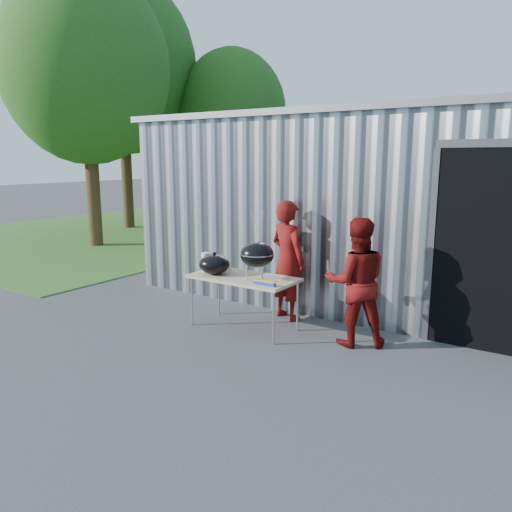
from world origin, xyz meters
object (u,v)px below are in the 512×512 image
Objects in this scene: person_bystander at (356,282)px; person_cook at (288,260)px; folding_table at (244,279)px; kettle_grill at (257,249)px.

person_cook is at bearing -51.31° from person_bystander.
folding_table is at bearing -21.40° from person_bystander.
kettle_grill is at bearing 106.50° from person_cook.
person_bystander reaches higher than folding_table.
kettle_grill is 0.53× the size of person_cook.
kettle_grill reaches higher than person_bystander.
folding_table is 0.81m from person_cook.
person_cook is 1.35m from person_bystander.
person_bystander is at bearing 10.46° from folding_table.
kettle_grill is 0.82m from person_cook.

